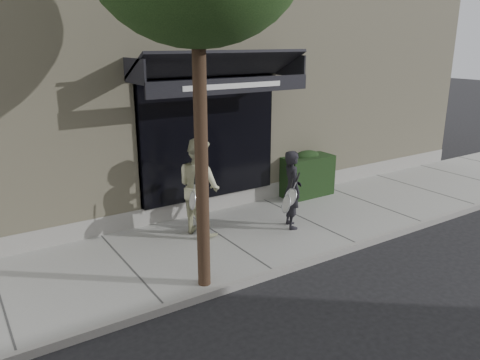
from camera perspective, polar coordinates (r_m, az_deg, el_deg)
ground at (r=10.36m, az=7.83°, el=-5.30°), size 80.00×80.00×0.00m
sidewalk at (r=10.34m, az=7.84°, el=-4.99°), size 20.00×3.00×0.12m
curb at (r=9.32m, az=14.10°, el=-7.79°), size 20.00×0.10×0.14m
building_facade at (r=13.77m, az=-5.55°, el=11.98°), size 14.30×8.04×5.64m
hedge at (r=11.73m, az=8.07°, el=0.72°), size 1.30×0.70×1.14m
pedestrian_front at (r=9.58m, az=6.35°, el=-1.18°), size 0.81×0.85×1.62m
pedestrian_back at (r=9.22m, az=-5.01°, el=-0.78°), size 0.87×1.04×1.95m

